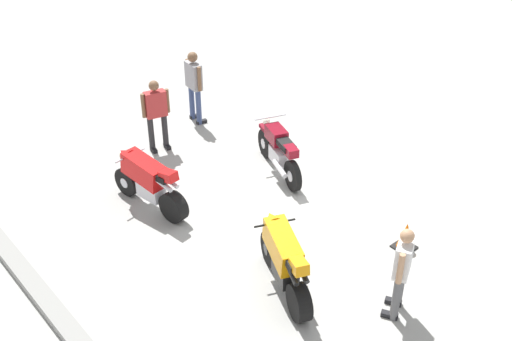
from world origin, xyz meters
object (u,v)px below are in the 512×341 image
motorcycle_red_sportbike (148,181)px  person_in_white_shirt (402,268)px  person_in_gray_shirt (194,82)px  motorcycle_orange_sportbike (284,259)px  traffic_cone (406,236)px  motorcycle_maroon_cruiser (279,151)px  person_in_red_shirt (156,111)px

motorcycle_red_sportbike → person_in_white_shirt: person_in_white_shirt is taller
motorcycle_red_sportbike → person_in_gray_shirt: size_ratio=1.10×
motorcycle_orange_sportbike → traffic_cone: size_ratio=3.53×
motorcycle_maroon_cruiser → person_in_gray_shirt: size_ratio=1.13×
traffic_cone → motorcycle_maroon_cruiser: bearing=-0.4°
motorcycle_orange_sportbike → person_in_gray_shirt: bearing=0.1°
person_in_red_shirt → traffic_cone: person_in_red_shirt is taller
person_in_red_shirt → person_in_white_shirt: bearing=12.1°
motorcycle_orange_sportbike → traffic_cone: (-0.63, -2.33, -0.33)m
person_in_red_shirt → person_in_white_shirt: person_in_red_shirt is taller
traffic_cone → person_in_gray_shirt: bearing=-0.8°
motorcycle_red_sportbike → motorcycle_maroon_cruiser: size_ratio=0.97×
person_in_red_shirt → person_in_gray_shirt: person_in_gray_shirt is taller
person_in_white_shirt → motorcycle_orange_sportbike: bearing=4.3°
motorcycle_maroon_cruiser → person_in_red_shirt: 2.89m
motorcycle_orange_sportbike → motorcycle_maroon_cruiser: (2.70, -2.35, -0.07)m
motorcycle_red_sportbike → person_in_gray_shirt: (2.40, -2.82, 0.44)m
person_in_gray_shirt → person_in_white_shirt: bearing=-93.6°
motorcycle_orange_sportbike → motorcycle_red_sportbike: (3.37, 0.41, 0.00)m
motorcycle_maroon_cruiser → person_in_red_shirt: (2.51, 1.37, 0.42)m
person_in_white_shirt → person_in_gray_shirt: size_ratio=0.88×
motorcycle_maroon_cruiser → person_in_white_shirt: bearing=-179.0°
person_in_gray_shirt → motorcycle_red_sportbike: bearing=-131.8°
person_in_red_shirt → motorcycle_maroon_cruiser: bearing=41.0°
motorcycle_red_sportbike → person_in_gray_shirt: person_in_gray_shirt is taller
motorcycle_orange_sportbike → motorcycle_red_sportbike: bearing=29.6°
person_in_gray_shirt → traffic_cone: 6.46m
person_in_red_shirt → person_in_gray_shirt: 1.55m
motorcycle_red_sportbike → traffic_cone: (-4.01, -2.73, -0.33)m
motorcycle_orange_sportbike → motorcycle_red_sportbike: size_ratio=0.96×
motorcycle_orange_sportbike → motorcycle_maroon_cruiser: 3.58m
person_in_red_shirt → person_in_white_shirt: 6.72m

